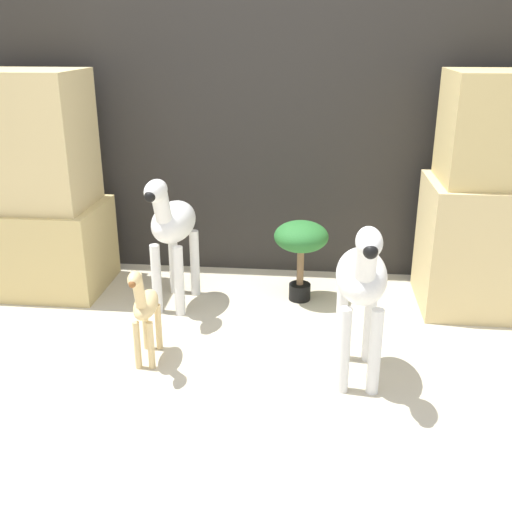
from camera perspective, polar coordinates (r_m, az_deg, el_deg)
ground_plane at (r=2.56m, az=-2.14°, el=-12.93°), size 14.00×14.00×0.00m
wall_back at (r=3.57m, az=0.91°, el=15.61°), size 6.40×0.08×2.20m
rock_pillar_left at (r=3.60m, az=-20.91°, el=5.80°), size 0.80×0.54×1.23m
rock_pillar_right at (r=3.36m, az=22.76°, el=4.68°), size 0.80×0.54×1.24m
zebra_right at (r=2.49m, az=10.02°, el=-2.53°), size 0.21×0.52×0.75m
zebra_left at (r=3.17m, az=-8.00°, el=2.75°), size 0.25×0.53×0.75m
giraffe_figurine at (r=2.70m, az=-10.54°, el=-4.84°), size 0.12×0.35×0.49m
potted_palm_front at (r=3.26m, az=4.31°, el=1.36°), size 0.30×0.30×0.45m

